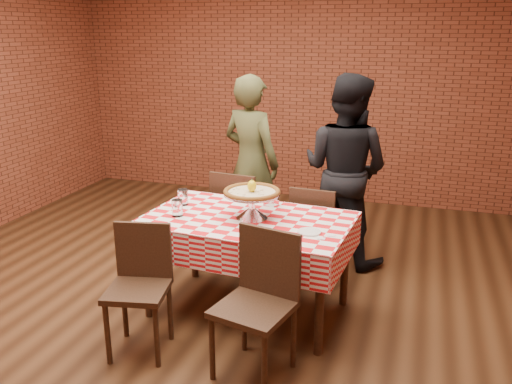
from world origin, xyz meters
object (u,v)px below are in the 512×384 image
(table, at_px, (248,265))
(condiment_caddy, at_px, (271,197))
(chair_near_right, at_px, (253,308))
(pizza, at_px, (252,192))
(diner_black, at_px, (345,170))
(chair_far_left, at_px, (242,217))
(diner_olive, at_px, (251,162))
(pizza_stand, at_px, (252,205))
(water_glass_left, at_px, (177,208))
(chair_far_right, at_px, (316,232))
(chair_near_left, at_px, (138,293))
(water_glass_right, at_px, (183,197))

(table, xyz_separation_m, condiment_caddy, (0.08, 0.33, 0.45))
(table, height_order, chair_near_right, chair_near_right)
(pizza, relative_size, diner_black, 0.24)
(table, height_order, pizza, pizza)
(chair_far_left, bearing_deg, condiment_caddy, 137.73)
(table, bearing_deg, pizza, 27.21)
(chair_near_right, distance_m, diner_olive, 2.17)
(chair_far_left, bearing_deg, chair_near_right, 117.82)
(pizza_stand, distance_m, diner_olive, 1.34)
(pizza, relative_size, water_glass_left, 3.30)
(diner_olive, bearing_deg, pizza, 127.91)
(chair_far_left, xyz_separation_m, chair_far_right, (0.70, -0.09, -0.03))
(pizza, xyz_separation_m, diner_olive, (-0.42, 1.27, -0.11))
(pizza, xyz_separation_m, chair_near_left, (-0.54, -0.75, -0.52))
(pizza, height_order, chair_far_left, pizza)
(table, xyz_separation_m, chair_far_right, (0.38, 0.70, 0.05))
(table, distance_m, chair_near_left, 0.90)
(water_glass_left, xyz_separation_m, chair_far_left, (0.19, 0.91, -0.37))
(pizza, bearing_deg, water_glass_left, -166.08)
(water_glass_right, bearing_deg, condiment_caddy, 16.56)
(water_glass_left, distance_m, chair_far_right, 1.27)
(pizza_stand, relative_size, diner_olive, 0.25)
(table, height_order, pizza_stand, pizza_stand)
(condiment_caddy, relative_size, chair_far_left, 0.15)
(water_glass_left, xyz_separation_m, chair_near_right, (0.79, -0.62, -0.37))
(table, xyz_separation_m, diner_olive, (-0.39, 1.28, 0.47))
(pizza, height_order, diner_olive, diner_olive)
(table, relative_size, pizza, 3.57)
(pizza_stand, relative_size, chair_far_left, 0.46)
(chair_far_right, relative_size, diner_black, 0.49)
(chair_near_right, relative_size, chair_far_left, 1.00)
(water_glass_left, distance_m, condiment_caddy, 0.75)
(chair_near_left, bearing_deg, diner_olive, 75.01)
(water_glass_left, bearing_deg, chair_far_left, 78.04)
(condiment_caddy, height_order, chair_near_left, condiment_caddy)
(chair_near_right, distance_m, chair_far_right, 1.44)
(chair_near_right, height_order, chair_far_right, chair_near_right)
(chair_near_right, bearing_deg, chair_far_right, 99.31)
(pizza_stand, relative_size, chair_near_right, 0.46)
(water_glass_right, relative_size, chair_far_right, 0.15)
(water_glass_right, height_order, chair_far_left, chair_far_left)
(condiment_caddy, bearing_deg, water_glass_left, -127.21)
(pizza_stand, bearing_deg, condiment_caddy, 79.90)
(pizza, bearing_deg, chair_near_right, -71.43)
(table, xyz_separation_m, chair_near_left, (-0.52, -0.74, 0.06))
(condiment_caddy, bearing_deg, table, -88.63)
(table, xyz_separation_m, chair_near_right, (0.28, -0.74, 0.08))
(diner_olive, bearing_deg, chair_far_left, 118.15)
(water_glass_right, distance_m, chair_near_left, 0.96)
(pizza, xyz_separation_m, chair_near_right, (0.25, -0.75, -0.50))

